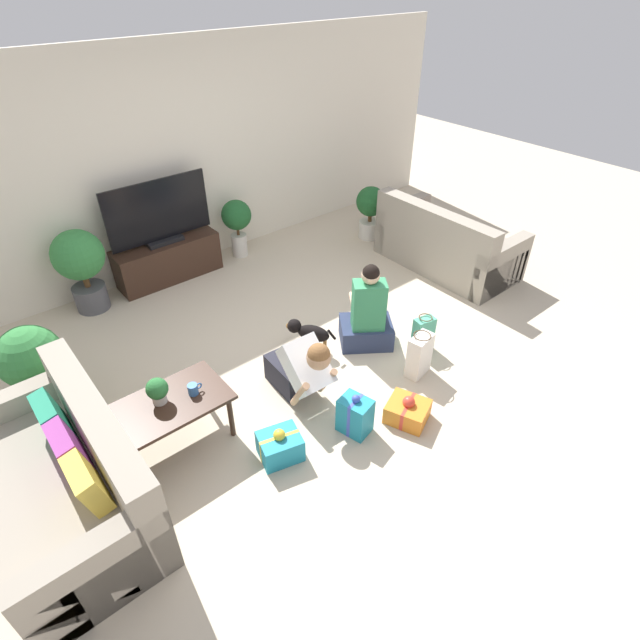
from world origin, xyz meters
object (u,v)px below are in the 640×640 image
at_px(potted_plant_corner_right, 370,208).
at_px(mug, 193,389).
at_px(sofa_right, 446,245).
at_px(coffee_table, 169,408).
at_px(gift_box_a, 280,446).
at_px(gift_bag_a, 419,355).
at_px(potted_plant_back_left, 80,263).
at_px(potted_plant_back_right, 237,221).
at_px(gift_box_c, 355,415).
at_px(person_kneeling, 301,368).
at_px(dog, 308,332).
at_px(sofa_left, 68,482).
at_px(tv_console, 168,260).
at_px(gift_bag_b, 423,334).
at_px(gift_box_b, 407,411).
at_px(potted_plant_corner_left, 30,359).
at_px(person_sitting, 367,317).
at_px(tv, 159,216).
at_px(tabletop_plant, 157,390).

relative_size(potted_plant_corner_right, mug, 6.14).
relative_size(sofa_right, coffee_table, 1.87).
distance_m(gift_box_a, gift_bag_a, 1.60).
xyz_separation_m(potted_plant_back_left, mug, (0.04, -2.44, -0.07)).
height_order(potted_plant_back_right, gift_box_c, potted_plant_back_right).
height_order(person_kneeling, dog, person_kneeling).
xyz_separation_m(sofa_left, dog, (2.41, 0.36, -0.09)).
xyz_separation_m(sofa_right, tv_console, (-2.83, 1.97, -0.06)).
xyz_separation_m(gift_box_a, gift_bag_a, (1.59, -0.04, 0.11)).
height_order(tv_console, gift_bag_b, tv_console).
bearing_deg(gift_box_a, coffee_table, 131.79).
height_order(sofa_right, potted_plant_corner_right, sofa_right).
bearing_deg(tv_console, person_kneeling, -90.53).
height_order(potted_plant_back_left, dog, potted_plant_back_left).
xyz_separation_m(potted_plant_back_right, dog, (-0.54, -2.15, -0.28)).
bearing_deg(person_kneeling, coffee_table, 171.70).
xyz_separation_m(potted_plant_back_left, gift_bag_a, (2.00, -3.09, -0.36)).
relative_size(potted_plant_back_left, dog, 2.04).
bearing_deg(mug, coffee_table, 170.50).
bearing_deg(gift_box_b, dog, 93.04).
bearing_deg(mug, potted_plant_corner_left, 127.87).
xyz_separation_m(potted_plant_corner_right, person_sitting, (-1.72, -1.73, -0.10)).
xyz_separation_m(gift_box_a, gift_bag_b, (1.91, 0.19, 0.07)).
xyz_separation_m(dog, gift_bag_a, (0.59, -0.94, -0.00)).
height_order(gift_box_c, gift_bag_b, gift_box_c).
relative_size(potted_plant_corner_left, gift_bag_a, 1.83).
height_order(sofa_right, potted_plant_back_right, sofa_right).
bearing_deg(gift_box_a, potted_plant_back_right, 63.16).
xyz_separation_m(tv, potted_plant_corner_left, (-1.82, -1.35, -0.28)).
bearing_deg(sofa_left, person_sitting, 91.38).
distance_m(tv, gift_box_b, 3.59).
height_order(tv, gift_box_a, tv).
distance_m(tv, gift_box_c, 3.35).
xyz_separation_m(tv, potted_plant_back_left, (-0.98, -0.05, -0.25)).
relative_size(potted_plant_corner_right, gift_box_a, 1.91).
bearing_deg(gift_bag_b, coffee_table, 169.48).
bearing_deg(potted_plant_corner_left, person_kneeling, -36.57).
bearing_deg(tabletop_plant, coffee_table, -51.90).
distance_m(dog, gift_bag_a, 1.11).
height_order(tv_console, tv, tv).
bearing_deg(gift_box_c, coffee_table, 145.89).
bearing_deg(gift_bag_b, mug, 169.39).
xyz_separation_m(person_sitting, gift_box_b, (-0.45, -0.99, -0.24)).
xyz_separation_m(potted_plant_corner_right, potted_plant_corner_left, (-4.51, -0.59, 0.11)).
xyz_separation_m(tv_console, potted_plant_corner_right, (2.68, -0.76, 0.19)).
bearing_deg(potted_plant_corner_left, mug, -52.13).
distance_m(sofa_right, gift_bag_a, 2.15).
distance_m(tv_console, gift_box_c, 3.28).
bearing_deg(coffee_table, dog, 9.13).
distance_m(potted_plant_corner_left, gift_box_a, 2.20).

